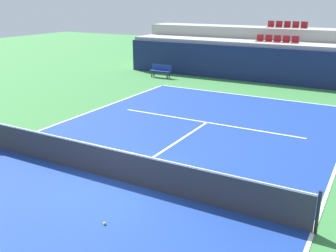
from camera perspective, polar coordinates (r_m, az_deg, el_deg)
ground_plane at (r=11.51m, az=-7.39°, el=-7.99°), size 80.00×80.00×0.00m
court_surface at (r=11.50m, az=-7.39°, el=-7.97°), size 11.00×24.00×0.01m
baseline_far at (r=21.70m, az=11.72°, el=4.41°), size 11.00×0.10×0.00m
sideline_right at (r=9.66m, az=20.55°, el=-14.53°), size 0.10×24.00×0.00m
service_line_far at (r=16.68m, az=5.76°, el=0.53°), size 8.26×0.10×0.00m
centre_service_line at (r=13.96m, az=0.43°, el=-2.94°), size 0.10×6.40×0.00m
back_wall at (r=25.15m, az=14.67°, el=8.59°), size 20.26×0.30×2.20m
stands_tier_lower at (r=26.43m, az=15.47°, el=9.20°), size 20.26×2.40×2.41m
stands_tier_upper at (r=28.69m, az=16.77°, el=10.53°), size 20.26×2.40×3.18m
seating_row_lower at (r=26.36m, az=15.77°, el=12.08°), size 2.70×0.44×0.44m
seating_row_upper at (r=28.63m, az=17.13°, el=13.94°), size 2.70×0.44×0.44m
tennis_net at (r=11.29m, az=-7.50°, el=-5.67°), size 11.08×0.08×1.07m
player_bench at (r=26.28m, az=-1.06°, el=8.25°), size 1.50×0.40×0.85m
tennis_ball_1 at (r=9.47m, az=-9.36°, el=-13.99°), size 0.07×0.07×0.07m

